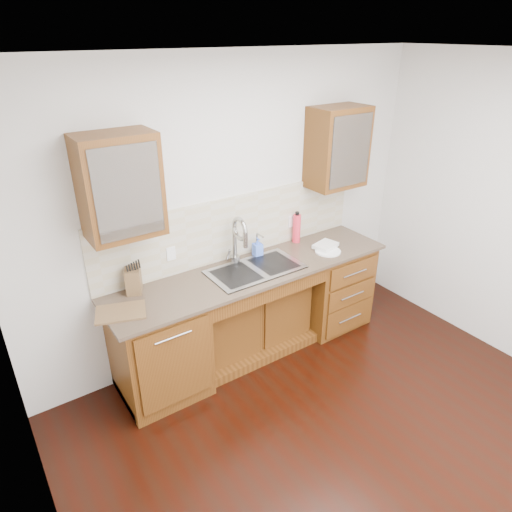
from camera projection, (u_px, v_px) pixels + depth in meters
ground at (360, 455)px, 3.43m from camera, size 4.00×3.50×0.10m
ceiling at (420, 47)px, 2.18m from camera, size 4.00×3.50×0.10m
wall_back at (231, 210)px, 4.14m from camera, size 4.00×0.10×2.70m
wall_left at (23, 452)px, 1.77m from camera, size 0.10×3.50×2.70m
base_cabinet_left at (159, 348)px, 3.80m from camera, size 0.70×0.62×0.88m
base_cabinet_center at (248, 316)px, 4.38m from camera, size 1.20×0.44×0.70m
base_cabinet_right at (329, 284)px, 4.76m from camera, size 0.70×0.62×0.88m
countertop at (254, 270)px, 4.06m from camera, size 2.70×0.65×0.03m
backsplash at (235, 227)px, 4.16m from camera, size 2.70×0.02×0.59m
sink at (255, 278)px, 4.08m from camera, size 0.84×0.46×0.19m
faucet at (235, 242)px, 4.09m from camera, size 0.04×0.04×0.40m
filter_tap at (257, 243)px, 4.26m from camera, size 0.02×0.02×0.24m
upper_cabinet_left at (120, 186)px, 3.23m from camera, size 0.55×0.34×0.75m
upper_cabinet_right at (337, 147)px, 4.29m from camera, size 0.55×0.34×0.75m
outlet_left at (171, 254)px, 3.86m from camera, size 0.08×0.01×0.12m
outlet_right at (292, 221)px, 4.51m from camera, size 0.08×0.01×0.12m
soap_bottle at (258, 247)px, 4.26m from camera, size 0.09×0.09×0.18m
water_bottle at (297, 228)px, 4.51m from camera, size 0.09×0.09×0.29m
plate at (328, 251)px, 4.36m from camera, size 0.30×0.30×0.01m
dish_towel at (325, 245)px, 4.42m from camera, size 0.26×0.22×0.04m
knife_block at (133, 279)px, 3.68m from camera, size 0.18×0.22×0.21m
cutting_board at (121, 312)px, 3.42m from camera, size 0.43×0.36×0.02m
cup_left_a at (108, 195)px, 3.21m from camera, size 0.14×0.14×0.11m
cup_left_b at (135, 191)px, 3.31m from camera, size 0.12×0.12×0.09m
cup_right_a at (330, 154)px, 4.27m from camera, size 0.15×0.15×0.09m
cup_right_b at (347, 151)px, 4.38m from camera, size 0.12×0.12×0.09m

